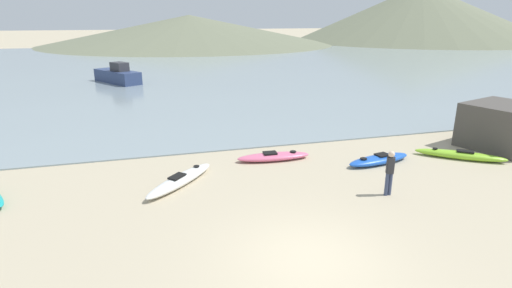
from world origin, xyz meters
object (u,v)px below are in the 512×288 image
Objects in this scene: kayak_on_sand_4 at (181,180)px; moored_boat_0 at (118,75)px; shoreline_rock at (504,126)px; person_near_foreground at (390,170)px; kayak_on_sand_3 at (460,155)px; kayak_on_sand_1 at (379,159)px; kayak_on_sand_0 at (274,157)px.

moored_boat_0 is (-3.23, 24.61, 0.52)m from kayak_on_sand_4.
kayak_on_sand_4 is 14.51m from shoreline_rock.
person_near_foreground is at bearing -158.46° from shoreline_rock.
moored_boat_0 reaches higher than kayak_on_sand_4.
shoreline_rock reaches higher than kayak_on_sand_4.
kayak_on_sand_4 is at bearing 177.89° from kayak_on_sand_3.
moored_boat_0 is (-11.22, 24.60, 0.54)m from kayak_on_sand_1.
kayak_on_sand_1 is 0.97× the size of kayak_on_sand_3.
kayak_on_sand_0 is 1.02× the size of shoreline_rock.
shoreline_rock is at bearing 21.54° from person_near_foreground.
person_near_foreground is (6.59, -2.75, 0.71)m from kayak_on_sand_4.
kayak_on_sand_1 is at bearing 63.13° from person_near_foreground.
kayak_on_sand_3 is (7.59, -1.96, 0.01)m from kayak_on_sand_0.
kayak_on_sand_3 is 5.53m from person_near_foreground.
kayak_on_sand_0 is 0.98× the size of kayak_on_sand_3.
kayak_on_sand_4 reaches higher than kayak_on_sand_1.
kayak_on_sand_4 is 7.17m from person_near_foreground.
kayak_on_sand_0 is 1.02× the size of kayak_on_sand_4.
kayak_on_sand_0 is at bearing 173.69° from shoreline_rock.
moored_boat_0 is at bearing 109.74° from person_near_foreground.
kayak_on_sand_3 is 3.15m from shoreline_rock.
shoreline_rock is at bearing 3.16° from kayak_on_sand_1.
person_near_foreground is at bearing -58.53° from kayak_on_sand_0.
kayak_on_sand_1 reaches higher than kayak_on_sand_0.
person_near_foreground is 0.51× the size of shoreline_rock.
kayak_on_sand_0 is at bearing -72.67° from moored_boat_0.
kayak_on_sand_1 is at bearing -176.84° from shoreline_rock.
kayak_on_sand_3 is at bearing -59.43° from moored_boat_0.
moored_boat_0 is (-7.20, 23.08, 0.55)m from kayak_on_sand_0.
kayak_on_sand_3 is at bearing -6.98° from kayak_on_sand_1.
moored_boat_0 is at bearing 120.57° from kayak_on_sand_3.
kayak_on_sand_3 reaches higher than kayak_on_sand_1.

